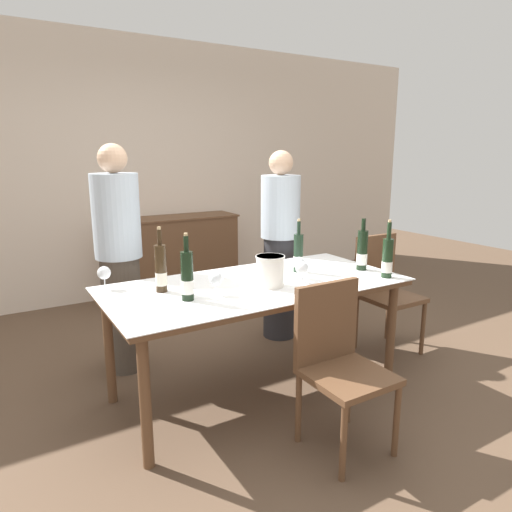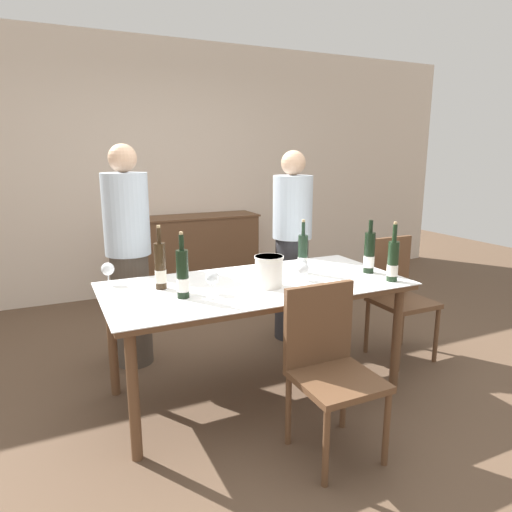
# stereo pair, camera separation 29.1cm
# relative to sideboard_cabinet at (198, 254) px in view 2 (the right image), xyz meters

# --- Properties ---
(ground_plane) EXTENTS (12.00, 12.00, 0.00)m
(ground_plane) POSITION_rel_sideboard_cabinet_xyz_m (-0.36, -2.34, -0.45)
(ground_plane) COLOR brown
(back_wall) EXTENTS (8.00, 0.10, 2.80)m
(back_wall) POSITION_rel_sideboard_cabinet_xyz_m (-0.36, 0.29, 0.95)
(back_wall) COLOR beige
(back_wall) RESTS_ON ground_plane
(sideboard_cabinet) EXTENTS (1.39, 0.46, 0.90)m
(sideboard_cabinet) POSITION_rel_sideboard_cabinet_xyz_m (0.00, 0.00, 0.00)
(sideboard_cabinet) COLOR brown
(sideboard_cabinet) RESTS_ON ground_plane
(dining_table) EXTENTS (1.94, 0.93, 0.77)m
(dining_table) POSITION_rel_sideboard_cabinet_xyz_m (-0.36, -2.34, 0.25)
(dining_table) COLOR brown
(dining_table) RESTS_ON ground_plane
(ice_bucket) EXTENTS (0.19, 0.19, 0.20)m
(ice_bucket) POSITION_rel_sideboard_cabinet_xyz_m (-0.32, -2.45, 0.42)
(ice_bucket) COLOR white
(ice_bucket) RESTS_ON dining_table
(wine_bottle_0) EXTENTS (0.07, 0.07, 0.39)m
(wine_bottle_0) POSITION_rel_sideboard_cabinet_xyz_m (-0.87, -2.44, 0.45)
(wine_bottle_0) COLOR black
(wine_bottle_0) RESTS_ON dining_table
(wine_bottle_1) EXTENTS (0.07, 0.07, 0.39)m
(wine_bottle_1) POSITION_rel_sideboard_cabinet_xyz_m (0.47, -2.68, 0.45)
(wine_bottle_1) COLOR black
(wine_bottle_1) RESTS_ON dining_table
(wine_bottle_2) EXTENTS (0.08, 0.08, 0.37)m
(wine_bottle_2) POSITION_rel_sideboard_cabinet_xyz_m (0.47, -2.44, 0.45)
(wine_bottle_2) COLOR black
(wine_bottle_2) RESTS_ON dining_table
(wine_bottle_3) EXTENTS (0.07, 0.07, 0.40)m
(wine_bottle_3) POSITION_rel_sideboard_cabinet_xyz_m (-0.94, -2.20, 0.46)
(wine_bottle_3) COLOR #332314
(wine_bottle_3) RESTS_ON dining_table
(wine_bottle_4) EXTENTS (0.07, 0.07, 0.38)m
(wine_bottle_4) POSITION_rel_sideboard_cabinet_xyz_m (0.05, -2.25, 0.45)
(wine_bottle_4) COLOR #1E3323
(wine_bottle_4) RESTS_ON dining_table
(wine_glass_0) EXTENTS (0.08, 0.08, 0.14)m
(wine_glass_0) POSITION_rel_sideboard_cabinet_xyz_m (-1.23, -1.97, 0.42)
(wine_glass_0) COLOR white
(wine_glass_0) RESTS_ON dining_table
(wine_glass_1) EXTENTS (0.09, 0.09, 0.14)m
(wine_glass_1) POSITION_rel_sideboard_cabinet_xyz_m (-0.09, -2.48, 0.41)
(wine_glass_1) COLOR white
(wine_glass_1) RESTS_ON dining_table
(wine_glass_2) EXTENTS (0.08, 0.08, 0.15)m
(wine_glass_2) POSITION_rel_sideboard_cabinet_xyz_m (-0.05, -2.39, 0.42)
(wine_glass_2) COLOR white
(wine_glass_2) RESTS_ON dining_table
(wine_glass_3) EXTENTS (0.08, 0.08, 0.14)m
(wine_glass_3) POSITION_rel_sideboard_cabinet_xyz_m (-0.69, -2.43, 0.41)
(wine_glass_3) COLOR white
(wine_glass_3) RESTS_ON dining_table
(chair_near_front) EXTENTS (0.42, 0.42, 0.90)m
(chair_near_front) POSITION_rel_sideboard_cabinet_xyz_m (-0.26, -3.04, 0.07)
(chair_near_front) COLOR brown
(chair_near_front) RESTS_ON ground_plane
(chair_right_end) EXTENTS (0.42, 0.42, 0.94)m
(chair_right_end) POSITION_rel_sideboard_cabinet_xyz_m (0.90, -2.26, 0.09)
(chair_right_end) COLOR brown
(chair_right_end) RESTS_ON ground_plane
(person_host) EXTENTS (0.33, 0.33, 1.66)m
(person_host) POSITION_rel_sideboard_cabinet_xyz_m (-1.02, -1.54, 0.38)
(person_host) COLOR #51473D
(person_host) RESTS_ON ground_plane
(person_guest_left) EXTENTS (0.33, 0.33, 1.61)m
(person_guest_left) POSITION_rel_sideboard_cabinet_xyz_m (0.32, -1.61, 0.36)
(person_guest_left) COLOR #2D2D33
(person_guest_left) RESTS_ON ground_plane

